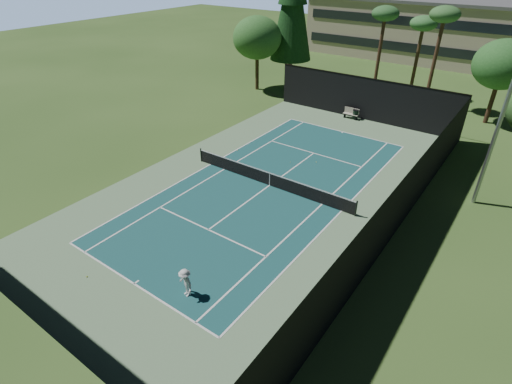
# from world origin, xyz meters

# --- Properties ---
(ground) EXTENTS (160.00, 160.00, 0.00)m
(ground) POSITION_xyz_m (0.00, 0.00, 0.00)
(ground) COLOR #345620
(ground) RESTS_ON ground
(apron_slab) EXTENTS (18.00, 32.00, 0.01)m
(apron_slab) POSITION_xyz_m (0.00, 0.00, 0.01)
(apron_slab) COLOR #64885F
(apron_slab) RESTS_ON ground
(court_surface) EXTENTS (10.97, 23.77, 0.01)m
(court_surface) POSITION_xyz_m (0.00, 0.00, 0.01)
(court_surface) COLOR #184E4E
(court_surface) RESTS_ON ground
(court_lines) EXTENTS (11.07, 23.87, 0.01)m
(court_lines) POSITION_xyz_m (0.00, 0.00, 0.02)
(court_lines) COLOR white
(court_lines) RESTS_ON ground
(tennis_net) EXTENTS (12.90, 0.10, 1.10)m
(tennis_net) POSITION_xyz_m (0.00, 0.00, 0.56)
(tennis_net) COLOR black
(tennis_net) RESTS_ON ground
(fence) EXTENTS (18.04, 32.05, 4.03)m
(fence) POSITION_xyz_m (0.00, 0.06, 2.01)
(fence) COLOR black
(fence) RESTS_ON ground
(player) EXTENTS (1.13, 0.84, 1.55)m
(player) POSITION_xyz_m (2.62, -10.88, 0.78)
(player) COLOR silver
(player) RESTS_ON ground
(tennis_ball_a) EXTENTS (0.08, 0.08, 0.08)m
(tennis_ball_a) POSITION_xyz_m (-2.31, -12.95, 0.04)
(tennis_ball_a) COLOR #C6D630
(tennis_ball_a) RESTS_ON ground
(tennis_ball_b) EXTENTS (0.06, 0.06, 0.06)m
(tennis_ball_b) POSITION_xyz_m (-0.69, 3.89, 0.03)
(tennis_ball_b) COLOR #BDD02F
(tennis_ball_b) RESTS_ON ground
(tennis_ball_c) EXTENTS (0.06, 0.06, 0.06)m
(tennis_ball_c) POSITION_xyz_m (0.94, 5.09, 0.03)
(tennis_ball_c) COLOR #E3F337
(tennis_ball_c) RESTS_ON ground
(tennis_ball_d) EXTENTS (0.08, 0.08, 0.08)m
(tennis_ball_d) POSITION_xyz_m (-5.31, 3.17, 0.04)
(tennis_ball_d) COLOR #D2E734
(tennis_ball_d) RESTS_ON ground
(park_bench) EXTENTS (1.50, 0.45, 1.02)m
(park_bench) POSITION_xyz_m (-0.91, 15.52, 0.55)
(park_bench) COLOR beige
(park_bench) RESTS_ON ground
(trash_bin) EXTENTS (0.56, 0.56, 0.95)m
(trash_bin) POSITION_xyz_m (-0.48, 15.55, 0.48)
(trash_bin) COLOR black
(trash_bin) RESTS_ON ground
(palm_a) EXTENTS (2.80, 2.80, 9.32)m
(palm_a) POSITION_xyz_m (-2.00, 24.00, 8.19)
(palm_a) COLOR #4A2F1F
(palm_a) RESTS_ON ground
(palm_b) EXTENTS (2.80, 2.80, 8.42)m
(palm_b) POSITION_xyz_m (1.50, 26.00, 7.36)
(palm_b) COLOR #4E3621
(palm_b) RESTS_ON ground
(palm_c) EXTENTS (2.80, 2.80, 9.77)m
(palm_c) POSITION_xyz_m (4.00, 23.00, 8.60)
(palm_c) COLOR #4D3121
(palm_c) RESTS_ON ground
(decid_tree_a) EXTENTS (5.12, 5.12, 7.62)m
(decid_tree_a) POSITION_xyz_m (10.00, 22.00, 5.42)
(decid_tree_a) COLOR #42291C
(decid_tree_a) RESTS_ON ground
(decid_tree_c) EXTENTS (5.44, 5.44, 8.09)m
(decid_tree_c) POSITION_xyz_m (-14.00, 18.00, 5.76)
(decid_tree_c) COLOR #4E3921
(decid_tree_c) RESTS_ON ground
(campus_building) EXTENTS (40.50, 12.50, 8.30)m
(campus_building) POSITION_xyz_m (0.00, 45.98, 4.21)
(campus_building) COLOR #BDAA93
(campus_building) RESTS_ON ground
(light_pole) EXTENTS (0.90, 0.25, 12.22)m
(light_pole) POSITION_xyz_m (12.00, 6.00, 6.46)
(light_pole) COLOR gray
(light_pole) RESTS_ON ground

